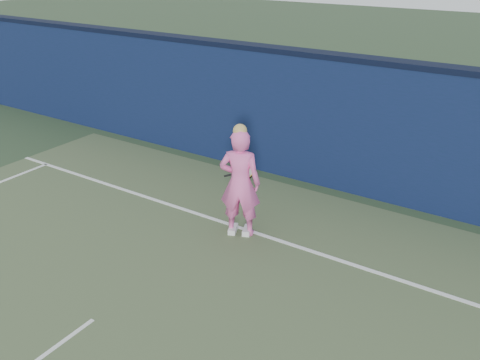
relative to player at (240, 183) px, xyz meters
The scene contains 4 objects.
backstop_wall 2.67m from the player, 98.20° to the left, with size 24.00×0.40×2.50m, color #0C1A38.
wall_cap 3.11m from the player, 98.20° to the left, with size 24.00×0.42×0.10m, color black.
player is the anchor object (origin of this frame).
racket 0.45m from the player, 113.15° to the left, with size 0.48×0.29×0.28m.
Camera 1 is at (4.40, -2.30, 4.36)m, focal length 38.00 mm.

